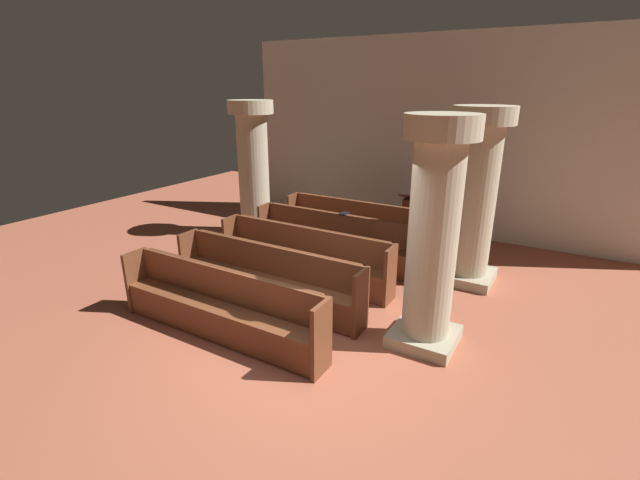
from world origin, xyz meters
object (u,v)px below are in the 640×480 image
object	(u,v)px
pew_row_4	(219,303)
pillar_far_side	(253,166)
lectern	(409,220)
kneeler_box_navy	(438,264)
pew_row_0	(357,223)
pew_row_2	(303,254)
pew_row_1	(333,237)
pillar_aisle_side	(475,195)
hymn_book	(344,213)
pew_row_3	(266,275)
pillar_aisle_rear	(433,233)

from	to	relation	value
pew_row_4	pillar_far_side	world-z (taller)	pillar_far_side
lectern	kneeler_box_navy	size ratio (longest dim) A/B	3.34
pew_row_0	pew_row_2	bearing A→B (deg)	-90.00
pew_row_1	pillar_aisle_side	size ratio (longest dim) A/B	1.11
pew_row_4	hymn_book	world-z (taller)	hymn_book
pew_row_2	pillar_far_side	distance (m)	3.26
pew_row_0	kneeler_box_navy	distance (m)	2.06
pillar_aisle_side	pew_row_3	bearing A→B (deg)	-134.09
pew_row_2	pew_row_1	bearing A→B (deg)	90.00
pew_row_0	pew_row_1	world-z (taller)	same
pillar_far_side	pillar_aisle_rear	world-z (taller)	same
pillar_aisle_side	lectern	xyz separation A→B (m)	(-1.72, 1.67, -1.16)
pew_row_2	kneeler_box_navy	bearing A→B (deg)	41.99
pillar_far_side	pew_row_1	bearing A→B (deg)	-15.11
pew_row_1	lectern	world-z (taller)	lectern
pew_row_0	pillar_far_side	size ratio (longest dim) A/B	1.11
pew_row_1	pillar_aisle_rear	size ratio (longest dim) A/B	1.11
pew_row_2	pew_row_3	xyz separation A→B (m)	(0.00, -1.10, 0.00)
pillar_aisle_side	kneeler_box_navy	xyz separation A→B (m)	(-0.58, 0.24, -1.51)
pew_row_0	pew_row_4	xyz separation A→B (m)	(0.00, -4.39, 0.00)
pillar_aisle_side	lectern	distance (m)	2.66
pew_row_3	hymn_book	bearing A→B (deg)	86.47
lectern	hymn_book	bearing A→B (deg)	-109.69
pew_row_3	pillar_aisle_rear	size ratio (longest dim) A/B	1.11
kneeler_box_navy	pillar_aisle_side	bearing A→B (deg)	-22.25
pillar_aisle_side	hymn_book	bearing A→B (deg)	-173.91
pillar_aisle_side	pillar_far_side	xyz separation A→B (m)	(-5.06, 0.23, 0.00)
lectern	hymn_book	size ratio (longest dim) A/B	5.07
lectern	kneeler_box_navy	bearing A→B (deg)	-51.55
pillar_far_side	kneeler_box_navy	world-z (taller)	pillar_far_side
pillar_aisle_side	hymn_book	distance (m)	2.50
pew_row_3	lectern	world-z (taller)	lectern
pew_row_0	hymn_book	bearing A→B (deg)	-80.86
pew_row_1	pillar_aisle_rear	xyz separation A→B (m)	(2.56, -1.98, 1.09)
pew_row_4	kneeler_box_navy	size ratio (longest dim) A/B	10.58
pew_row_3	pillar_aisle_rear	distance (m)	2.79
pew_row_0	hymn_book	size ratio (longest dim) A/B	16.04
pillar_far_side	lectern	world-z (taller)	pillar_far_side
pew_row_0	pew_row_2	xyz separation A→B (m)	(0.00, -2.20, 0.00)
pillar_aisle_rear	hymn_book	world-z (taller)	pillar_aisle_rear
pew_row_2	hymn_book	xyz separation A→B (m)	(0.15, 1.28, 0.47)
pew_row_1	pillar_far_side	world-z (taller)	pillar_far_side
pillar_aisle_side	kneeler_box_navy	world-z (taller)	pillar_aisle_side
pillar_far_side	hymn_book	bearing A→B (deg)	-10.50
pew_row_4	pew_row_3	bearing A→B (deg)	90.00
pew_row_3	pew_row_1	bearing A→B (deg)	90.00
pew_row_2	kneeler_box_navy	xyz separation A→B (m)	(1.98, 1.78, -0.41)
hymn_book	kneeler_box_navy	world-z (taller)	hymn_book
pew_row_0	pew_row_2	size ratio (longest dim) A/B	1.00
pew_row_3	pew_row_4	xyz separation A→B (m)	(0.00, -1.10, 0.00)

